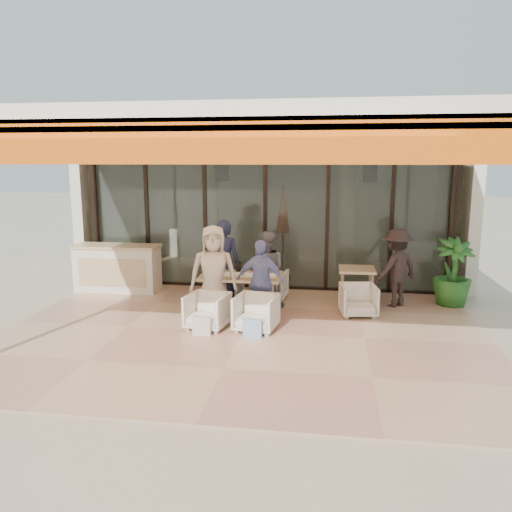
{
  "coord_description": "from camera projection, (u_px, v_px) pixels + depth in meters",
  "views": [
    {
      "loc": [
        1.37,
        -7.81,
        2.83
      ],
      "look_at": [
        0.1,
        0.9,
        1.15
      ],
      "focal_mm": 35.0,
      "sensor_mm": 36.0,
      "label": 1
    }
  ],
  "objects": [
    {
      "name": "ground",
      "position": [
        242.0,
        333.0,
        8.31
      ],
      "size": [
        70.0,
        70.0,
        0.0
      ],
      "primitive_type": "plane",
      "color": "#C6B293",
      "rests_on": "ground"
    },
    {
      "name": "tote_bag_blue",
      "position": [
        252.0,
        329.0,
        8.02
      ],
      "size": [
        0.3,
        0.1,
        0.34
      ],
      "primitive_type": "cube",
      "color": "#99BFD8",
      "rests_on": "ground"
    },
    {
      "name": "chair_far_right",
      "position": [
        269.0,
        284.0,
        10.23
      ],
      "size": [
        0.76,
        0.72,
        0.7
      ],
      "primitive_type": "imported",
      "rotation": [
        0.0,
        0.0,
        3.02
      ],
      "color": "silver",
      "rests_on": "ground"
    },
    {
      "name": "terrace_floor",
      "position": [
        242.0,
        333.0,
        8.31
      ],
      "size": [
        8.0,
        6.0,
        0.01
      ],
      "primitive_type": "cube",
      "color": "tan",
      "rests_on": "ground"
    },
    {
      "name": "tote_bag_cream",
      "position": [
        202.0,
        326.0,
        8.14
      ],
      "size": [
        0.3,
        0.1,
        0.34
      ],
      "primitive_type": "cube",
      "color": "silver",
      "rests_on": "ground"
    },
    {
      "name": "chair_far_left",
      "position": [
        229.0,
        284.0,
        10.35
      ],
      "size": [
        0.7,
        0.66,
        0.64
      ],
      "primitive_type": "imported",
      "rotation": [
        0.0,
        0.0,
        3.28
      ],
      "color": "silver",
      "rests_on": "ground"
    },
    {
      "name": "standing_woman",
      "position": [
        396.0,
        268.0,
        9.7
      ],
      "size": [
        1.14,
        1.08,
        1.55
      ],
      "primitive_type": "imported",
      "rotation": [
        0.0,
        0.0,
        3.82
      ],
      "color": "black",
      "rests_on": "ground"
    },
    {
      "name": "terrace_structure",
      "position": [
        238.0,
        132.0,
        7.44
      ],
      "size": [
        8.0,
        6.0,
        3.4
      ],
      "color": "silver",
      "rests_on": "ground"
    },
    {
      "name": "diner_cream",
      "position": [
        214.0,
        273.0,
        8.89
      ],
      "size": [
        0.93,
        0.69,
        1.72
      ],
      "primitive_type": "imported",
      "rotation": [
        0.0,
        0.0,
        0.19
      ],
      "color": "beige",
      "rests_on": "ground"
    },
    {
      "name": "diner_periwinkle",
      "position": [
        260.0,
        281.0,
        8.79
      ],
      "size": [
        0.92,
        0.51,
        1.48
      ],
      "primitive_type": "imported",
      "rotation": [
        0.0,
        0.0,
        -0.18
      ],
      "color": "#6A77B1",
      "rests_on": "ground"
    },
    {
      "name": "dining_table",
      "position": [
        241.0,
        278.0,
        9.31
      ],
      "size": [
        1.5,
        0.9,
        0.93
      ],
      "color": "#D2B680",
      "rests_on": "ground"
    },
    {
      "name": "side_table",
      "position": [
        357.0,
        274.0,
        9.87
      ],
      "size": [
        0.7,
        0.7,
        0.74
      ],
      "color": "#D2B680",
      "rests_on": "ground"
    },
    {
      "name": "chair_near_left",
      "position": [
        207.0,
        309.0,
        8.5
      ],
      "size": [
        0.76,
        0.72,
        0.68
      ],
      "primitive_type": "imported",
      "rotation": [
        0.0,
        0.0,
        -0.17
      ],
      "color": "silver",
      "rests_on": "ground"
    },
    {
      "name": "side_chair",
      "position": [
        358.0,
        299.0,
        9.2
      ],
      "size": [
        0.72,
        0.68,
        0.66
      ],
      "primitive_type": "imported",
      "rotation": [
        0.0,
        0.0,
        0.14
      ],
      "color": "silver",
      "rests_on": "ground"
    },
    {
      "name": "host_counter",
      "position": [
        117.0,
        268.0,
        10.89
      ],
      "size": [
        1.85,
        0.65,
        1.04
      ],
      "color": "silver",
      "rests_on": "ground"
    },
    {
      "name": "diner_navy",
      "position": [
        224.0,
        263.0,
        9.76
      ],
      "size": [
        0.64,
        0.43,
        1.72
      ],
      "primitive_type": "imported",
      "rotation": [
        0.0,
        0.0,
        3.16
      ],
      "color": "#1B1C3B",
      "rests_on": "ground"
    },
    {
      "name": "potted_palm",
      "position": [
        453.0,
        273.0,
        9.79
      ],
      "size": [
        0.87,
        0.87,
        1.35
      ],
      "primitive_type": "imported",
      "rotation": [
        0.0,
        0.0,
        0.17
      ],
      "color": "#1E5919",
      "rests_on": "ground"
    },
    {
      "name": "interior_block",
      "position": [
        277.0,
        184.0,
        13.06
      ],
      "size": [
        9.05,
        3.62,
        3.52
      ],
      "color": "silver",
      "rests_on": "ground"
    },
    {
      "name": "diner_grey",
      "position": [
        266.0,
        270.0,
        9.66
      ],
      "size": [
        0.79,
        0.64,
        1.51
      ],
      "primitive_type": "imported",
      "rotation": [
        0.0,
        0.0,
        3.25
      ],
      "color": "slate",
      "rests_on": "ground"
    },
    {
      "name": "chair_near_right",
      "position": [
        256.0,
        311.0,
        8.38
      ],
      "size": [
        0.76,
        0.73,
        0.69
      ],
      "primitive_type": "imported",
      "rotation": [
        0.0,
        0.0,
        -0.16
      ],
      "color": "silver",
      "rests_on": "ground"
    },
    {
      "name": "glass_storefront",
      "position": [
        265.0,
        218.0,
        10.93
      ],
      "size": [
        8.08,
        0.1,
        3.2
      ],
      "color": "#9EADA3",
      "rests_on": "ground"
    }
  ]
}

